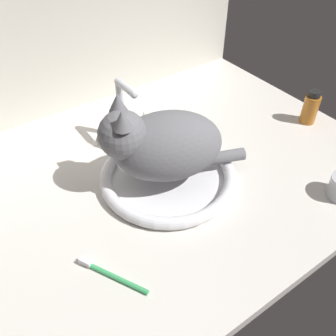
{
  "coord_description": "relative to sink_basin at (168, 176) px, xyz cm",
  "views": [
    {
      "loc": [
        -35.45,
        -58.77,
        67.29
      ],
      "look_at": [
        3.18,
        -3.55,
        7.0
      ],
      "focal_mm": 38.72,
      "sensor_mm": 36.0,
      "label": 1
    }
  ],
  "objects": [
    {
      "name": "backsplash_wall",
      "position": [
        -3.18,
        46.61,
        16.76
      ],
      "size": [
        123.54,
        2.4,
        42.3
      ],
      "primitive_type": "cube",
      "color": "silver",
      "rests_on": "ground"
    },
    {
      "name": "amber_bottle",
      "position": [
        50.4,
        -3.19,
        3.56
      ],
      "size": [
        4.66,
        4.66,
        10.61
      ],
      "color": "#B2661E",
      "rests_on": "countertop"
    },
    {
      "name": "cat",
      "position": [
        -2.02,
        0.78,
        10.58
      ],
      "size": [
        35.5,
        26.18,
        21.38
      ],
      "color": "slate",
      "rests_on": "sink_basin"
    },
    {
      "name": "toothbrush",
      "position": [
        -25.32,
        -16.56,
        -0.75
      ],
      "size": [
        8.5,
        14.47,
        1.7
      ],
      "color": "#3FB266",
      "rests_on": "countertop"
    },
    {
      "name": "faucet",
      "position": [
        -0.0,
        21.99,
        5.96
      ],
      "size": [
        17.68,
        11.12,
        18.92
      ],
      "color": "silver",
      "rests_on": "countertop"
    },
    {
      "name": "sink_basin",
      "position": [
        0.0,
        0.0,
        0.0
      ],
      "size": [
        34.71,
        34.71,
        3.09
      ],
      "color": "white",
      "rests_on": "countertop"
    },
    {
      "name": "countertop",
      "position": [
        -3.18,
        3.55,
        -2.89
      ],
      "size": [
        123.54,
        83.72,
        3.0
      ],
      "primitive_type": "cube",
      "color": "silver",
      "rests_on": "ground"
    }
  ]
}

